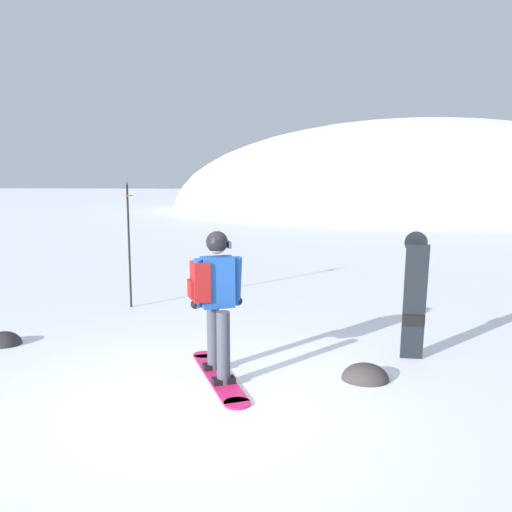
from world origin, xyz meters
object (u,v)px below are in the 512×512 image
Objects in this scene: piste_marker_near at (129,237)px; rock_dark at (4,344)px; rock_mid at (365,380)px; snowboarder_main at (215,301)px; spare_snowboard at (415,296)px.

rock_dark is (-0.92, -2.34, -1.29)m from piste_marker_near.
piste_marker_near is 4.46× the size of rock_dark.
piste_marker_near is 4.20× the size of rock_mid.
snowboarder_main is 3.36× the size of rock_dark.
rock_dark is 4.98m from rock_mid.
snowboarder_main is at bearing -12.99° from rock_dark.
piste_marker_near is 2.83m from rock_dark.
spare_snowboard is 3.04× the size of rock_mid.
piste_marker_near reaches higher than spare_snowboard.
snowboarder_main is 3.45m from rock_dark.
piste_marker_near is 5.12m from rock_mid.
spare_snowboard is at bearing 2.17° from rock_dark.
rock_mid is at bearing 7.01° from snowboarder_main.
rock_dark is (-5.57, -0.21, -0.84)m from spare_snowboard.
spare_snowboard reaches higher than rock_dark.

